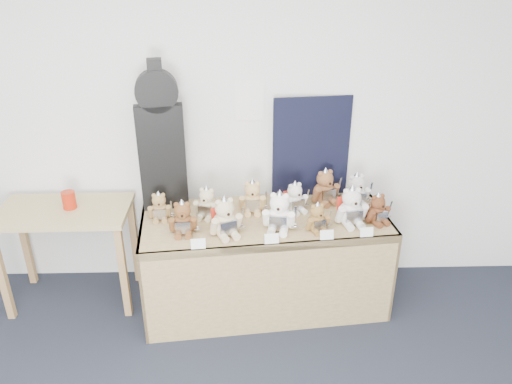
{
  "coord_description": "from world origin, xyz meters",
  "views": [
    {
      "loc": [
        0.49,
        -1.07,
        2.47
      ],
      "look_at": [
        0.58,
        1.98,
        0.99
      ],
      "focal_mm": 35.0,
      "sensor_mm": 36.0,
      "label": 1
    }
  ],
  "objects_px": {
    "teddy_back_centre_left": "(252,198)",
    "display_table": "(266,242)",
    "teddy_front_far_right": "(351,208)",
    "teddy_front_far_left": "(183,219)",
    "teddy_front_left": "(225,218)",
    "teddy_front_end": "(377,210)",
    "teddy_back_left": "(207,204)",
    "teddy_back_centre_right": "(295,198)",
    "teddy_back_far_left": "(160,207)",
    "red_cup": "(69,200)",
    "teddy_front_right": "(317,218)",
    "teddy_front_centre": "(279,213)",
    "side_table": "(66,224)",
    "guitar_case": "(161,139)",
    "teddy_back_right": "(325,188)",
    "teddy_back_end": "(356,191)"
  },
  "relations": [
    {
      "from": "teddy_front_centre",
      "to": "teddy_front_far_left",
      "type": "bearing_deg",
      "value": -166.47
    },
    {
      "from": "teddy_front_left",
      "to": "teddy_front_right",
      "type": "bearing_deg",
      "value": -18.36
    },
    {
      "from": "teddy_front_end",
      "to": "teddy_back_left",
      "type": "bearing_deg",
      "value": 148.99
    },
    {
      "from": "teddy_front_far_left",
      "to": "teddy_front_end",
      "type": "bearing_deg",
      "value": 0.79
    },
    {
      "from": "teddy_front_left",
      "to": "teddy_back_left",
      "type": "relative_size",
      "value": 1.2
    },
    {
      "from": "teddy_back_far_left",
      "to": "teddy_back_left",
      "type": "bearing_deg",
      "value": -2.93
    },
    {
      "from": "side_table",
      "to": "teddy_back_end",
      "type": "relative_size",
      "value": 3.35
    },
    {
      "from": "guitar_case",
      "to": "teddy_back_centre_right",
      "type": "relative_size",
      "value": 4.34
    },
    {
      "from": "teddy_front_centre",
      "to": "teddy_front_right",
      "type": "distance_m",
      "value": 0.26
    },
    {
      "from": "teddy_front_far_left",
      "to": "teddy_front_far_right",
      "type": "xyz_separation_m",
      "value": [
        1.16,
        0.1,
        0.02
      ]
    },
    {
      "from": "teddy_front_left",
      "to": "teddy_back_centre_left",
      "type": "distance_m",
      "value": 0.38
    },
    {
      "from": "teddy_front_end",
      "to": "teddy_back_centre_right",
      "type": "distance_m",
      "value": 0.59
    },
    {
      "from": "teddy_front_far_right",
      "to": "teddy_front_far_left",
      "type": "bearing_deg",
      "value": 173.82
    },
    {
      "from": "display_table",
      "to": "teddy_front_far_left",
      "type": "xyz_separation_m",
      "value": [
        -0.57,
        -0.13,
        0.27
      ]
    },
    {
      "from": "red_cup",
      "to": "teddy_front_end",
      "type": "bearing_deg",
      "value": -4.83
    },
    {
      "from": "side_table",
      "to": "teddy_front_left",
      "type": "height_order",
      "value": "teddy_front_left"
    },
    {
      "from": "teddy_front_far_left",
      "to": "teddy_back_centre_right",
      "type": "distance_m",
      "value": 0.84
    },
    {
      "from": "teddy_front_right",
      "to": "guitar_case",
      "type": "bearing_deg",
      "value": 142.46
    },
    {
      "from": "teddy_front_centre",
      "to": "teddy_back_centre_left",
      "type": "xyz_separation_m",
      "value": [
        -0.18,
        0.27,
        -0.02
      ]
    },
    {
      "from": "guitar_case",
      "to": "teddy_front_centre",
      "type": "height_order",
      "value": "guitar_case"
    },
    {
      "from": "teddy_front_end",
      "to": "teddy_back_left",
      "type": "relative_size",
      "value": 0.96
    },
    {
      "from": "teddy_back_centre_left",
      "to": "teddy_back_centre_right",
      "type": "height_order",
      "value": "teddy_back_centre_left"
    },
    {
      "from": "teddy_front_right",
      "to": "teddy_back_left",
      "type": "relative_size",
      "value": 0.89
    },
    {
      "from": "teddy_back_right",
      "to": "teddy_back_far_left",
      "type": "distance_m",
      "value": 1.24
    },
    {
      "from": "teddy_front_centre",
      "to": "teddy_back_centre_right",
      "type": "bearing_deg",
      "value": 74.07
    },
    {
      "from": "teddy_back_far_left",
      "to": "red_cup",
      "type": "bearing_deg",
      "value": 164.9
    },
    {
      "from": "teddy_back_end",
      "to": "teddy_back_far_left",
      "type": "relative_size",
      "value": 1.24
    },
    {
      "from": "side_table",
      "to": "teddy_front_end",
      "type": "distance_m",
      "value": 2.26
    },
    {
      "from": "display_table",
      "to": "teddy_front_far_right",
      "type": "distance_m",
      "value": 0.65
    },
    {
      "from": "teddy_front_far_right",
      "to": "teddy_back_centre_left",
      "type": "xyz_separation_m",
      "value": [
        -0.68,
        0.2,
        -0.01
      ]
    },
    {
      "from": "guitar_case",
      "to": "teddy_back_right",
      "type": "relative_size",
      "value": 3.68
    },
    {
      "from": "teddy_back_end",
      "to": "red_cup",
      "type": "bearing_deg",
      "value": 164.25
    },
    {
      "from": "teddy_front_far_right",
      "to": "teddy_front_left",
      "type": "bearing_deg",
      "value": 177.01
    },
    {
      "from": "teddy_front_left",
      "to": "teddy_front_centre",
      "type": "bearing_deg",
      "value": -12.89
    },
    {
      "from": "guitar_case",
      "to": "teddy_front_centre",
      "type": "relative_size",
      "value": 3.5
    },
    {
      "from": "teddy_front_left",
      "to": "teddy_back_far_left",
      "type": "height_order",
      "value": "teddy_front_left"
    },
    {
      "from": "teddy_front_centre",
      "to": "teddy_back_left",
      "type": "distance_m",
      "value": 0.54
    },
    {
      "from": "teddy_back_left",
      "to": "guitar_case",
      "type": "bearing_deg",
      "value": 168.37
    },
    {
      "from": "teddy_back_centre_right",
      "to": "teddy_back_far_left",
      "type": "xyz_separation_m",
      "value": [
        -0.97,
        -0.1,
        -0.01
      ]
    },
    {
      "from": "teddy_back_centre_left",
      "to": "teddy_back_far_left",
      "type": "distance_m",
      "value": 0.67
    },
    {
      "from": "teddy_back_left",
      "to": "teddy_back_end",
      "type": "xyz_separation_m",
      "value": [
        1.11,
        0.15,
        0.01
      ]
    },
    {
      "from": "teddy_front_centre",
      "to": "red_cup",
      "type": "bearing_deg",
      "value": -179.3
    },
    {
      "from": "teddy_back_centre_left",
      "to": "display_table",
      "type": "bearing_deg",
      "value": -60.91
    },
    {
      "from": "teddy_front_far_right",
      "to": "teddy_back_centre_left",
      "type": "height_order",
      "value": "teddy_front_far_right"
    },
    {
      "from": "teddy_front_far_left",
      "to": "teddy_front_left",
      "type": "xyz_separation_m",
      "value": [
        0.29,
        -0.02,
        0.01
      ]
    },
    {
      "from": "side_table",
      "to": "teddy_front_right",
      "type": "bearing_deg",
      "value": -8.99
    },
    {
      "from": "teddy_front_far_left",
      "to": "teddy_front_right",
      "type": "bearing_deg",
      "value": -3.09
    },
    {
      "from": "teddy_front_far_right",
      "to": "teddy_front_end",
      "type": "xyz_separation_m",
      "value": [
        0.19,
        0.01,
        -0.03
      ]
    },
    {
      "from": "teddy_front_far_left",
      "to": "teddy_front_centre",
      "type": "relative_size",
      "value": 0.85
    },
    {
      "from": "teddy_front_far_left",
      "to": "teddy_back_centre_right",
      "type": "height_order",
      "value": "teddy_front_far_left"
    }
  ]
}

